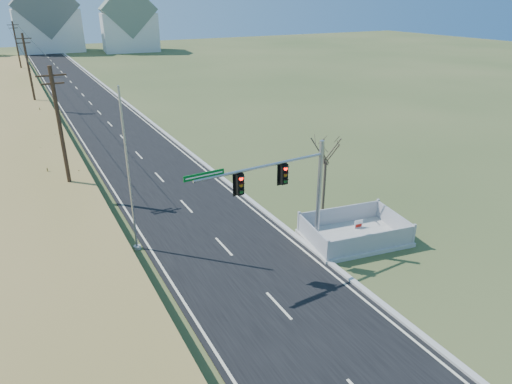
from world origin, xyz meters
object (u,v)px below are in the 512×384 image
object	(u,v)px
open_sign	(358,225)
flagpole	(130,189)
bare_tree	(327,149)
fence_enclosure	(354,235)
traffic_signal_mast	(291,190)

from	to	relation	value
open_sign	flagpole	world-z (taller)	flagpole
open_sign	bare_tree	world-z (taller)	bare_tree
fence_enclosure	bare_tree	world-z (taller)	bare_tree
flagpole	open_sign	bearing A→B (deg)	-18.81
fence_enclosure	open_sign	distance (m)	1.15
open_sign	flagpole	size ratio (longest dim) A/B	0.08
traffic_signal_mast	bare_tree	bearing A→B (deg)	32.92
fence_enclosure	traffic_signal_mast	bearing A→B (deg)	-173.02
traffic_signal_mast	fence_enclosure	xyz separation A→B (m)	(4.32, -0.12, -3.66)
fence_enclosure	flagpole	distance (m)	12.74
open_sign	traffic_signal_mast	bearing A→B (deg)	-168.18
traffic_signal_mast	open_sign	world-z (taller)	traffic_signal_mast
flagpole	bare_tree	distance (m)	11.75
fence_enclosure	open_sign	xyz separation A→B (m)	(0.91, 0.71, 0.10)
open_sign	bare_tree	distance (m)	4.98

